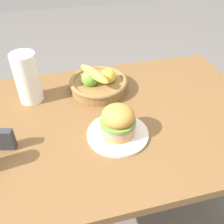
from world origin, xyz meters
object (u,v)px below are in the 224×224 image
object	(u,v)px
sandwich	(118,121)
fruit_basket	(98,83)
plate	(118,134)
paper_towel_roll	(27,78)
napkin_holder	(6,139)

from	to	relation	value
sandwich	fruit_basket	xyz separation A→B (m)	(-0.01, 0.34, -0.03)
plate	fruit_basket	world-z (taller)	fruit_basket
sandwich	paper_towel_roll	xyz separation A→B (m)	(-0.34, 0.34, 0.04)
plate	napkin_holder	bearing A→B (deg)	174.93
fruit_basket	plate	bearing A→B (deg)	-88.48
sandwich	napkin_holder	size ratio (longest dim) A/B	1.59
plate	fruit_basket	bearing A→B (deg)	91.52
plate	napkin_holder	size ratio (longest dim) A/B	2.81
plate	napkin_holder	distance (m)	0.43
plate	napkin_holder	xyz separation A→B (m)	(-0.43, 0.04, 0.04)
sandwich	paper_towel_roll	world-z (taller)	paper_towel_roll
plate	fruit_basket	distance (m)	0.34
fruit_basket	napkin_holder	world-z (taller)	fruit_basket
sandwich	fruit_basket	world-z (taller)	sandwich
napkin_holder	paper_towel_roll	bearing A→B (deg)	86.99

